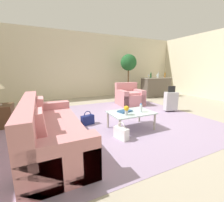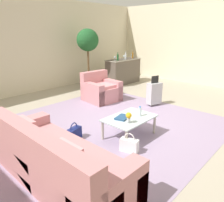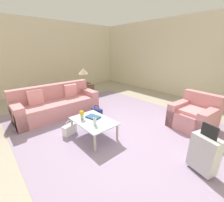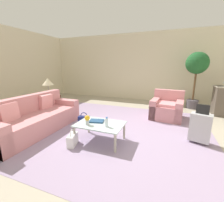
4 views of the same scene
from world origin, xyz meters
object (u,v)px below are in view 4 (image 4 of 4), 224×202
object	(u,v)px
side_table	(50,103)
handbag_navy	(84,120)
armchair	(167,109)
suitcase_silver	(200,127)
coffee_table	(100,126)
water_bottle	(107,122)
coffee_table_book	(97,121)
potted_ficus	(197,68)
couch	(34,119)
flower_vase	(87,119)
table_lamp	(48,82)
handbag_white	(73,139)

from	to	relation	value
side_table	handbag_navy	bearing A→B (deg)	-22.13
armchair	suitcase_silver	xyz separation A→B (m)	(0.69, -1.47, 0.06)
coffee_table	water_bottle	distance (m)	0.27
armchair	coffee_table	world-z (taller)	armchair
coffee_table_book	potted_ficus	size ratio (longest dim) A/B	0.15
potted_ficus	couch	bearing A→B (deg)	-136.44
flower_vase	handbag_navy	bearing A→B (deg)	125.90
potted_ficus	coffee_table	bearing A→B (deg)	-120.74
table_lamp	side_table	bearing A→B (deg)	0.00
coffee_table	handbag_white	bearing A→B (deg)	-141.53
coffee_table	side_table	size ratio (longest dim) A/B	1.73
coffee_table_book	handbag_white	size ratio (longest dim) A/B	0.86
couch	table_lamp	bearing A→B (deg)	122.11
handbag_white	coffee_table	bearing A→B (deg)	38.47
couch	water_bottle	size ratio (longest dim) A/B	11.54
handbag_navy	coffee_table_book	bearing A→B (deg)	-40.94
couch	suitcase_silver	world-z (taller)	couch
water_bottle	table_lamp	bearing A→B (deg)	151.93
armchair	potted_ficus	distance (m)	2.17
coffee_table	potted_ficus	xyz separation A→B (m)	(2.20, 3.70, 1.19)
side_table	flower_vase	bearing A→B (deg)	-32.60
coffee_table	flower_vase	world-z (taller)	flower_vase
couch	coffee_table	distance (m)	1.80
side_table	handbag_white	size ratio (longest dim) A/B	1.64
handbag_white	armchair	bearing A→B (deg)	55.12
water_bottle	handbag_navy	bearing A→B (deg)	142.29
coffee_table	flower_vase	xyz separation A→B (m)	(-0.22, -0.15, 0.17)
armchair	table_lamp	xyz separation A→B (m)	(-4.11, -0.67, 0.74)
side_table	coffee_table	bearing A→B (deg)	-28.18
coffee_table_book	handbag_navy	xyz separation A→B (m)	(-0.72, 0.62, -0.30)
coffee_table	handbag_white	distance (m)	0.63
couch	side_table	bearing A→B (deg)	122.11
coffee_table_book	suitcase_silver	distance (m)	2.21
side_table	suitcase_silver	xyz separation A→B (m)	(4.80, -0.80, 0.09)
coffee_table	handbag_navy	world-z (taller)	coffee_table
coffee_table	water_bottle	xyz separation A→B (m)	(0.20, -0.10, 0.14)
flower_vase	table_lamp	size ratio (longest dim) A/B	0.32
table_lamp	handbag_white	distance (m)	3.13
handbag_white	table_lamp	bearing A→B (deg)	141.41
couch	side_table	xyz separation A→B (m)	(-1.00, 1.60, -0.04)
handbag_navy	potted_ficus	size ratio (longest dim) A/B	0.17
flower_vase	potted_ficus	distance (m)	4.66
coffee_table_book	handbag_white	xyz separation A→B (m)	(-0.34, -0.45, -0.30)
table_lamp	coffee_table	bearing A→B (deg)	-28.18
coffee_table	armchair	bearing A→B (deg)	58.94
armchair	coffee_table	xyz separation A→B (m)	(-1.31, -2.17, 0.06)
flower_vase	side_table	xyz separation A→B (m)	(-2.58, 1.65, -0.27)
armchair	handbag_white	bearing A→B (deg)	-124.88
flower_vase	handbag_white	distance (m)	0.52
table_lamp	suitcase_silver	xyz separation A→B (m)	(4.80, -0.80, -0.68)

